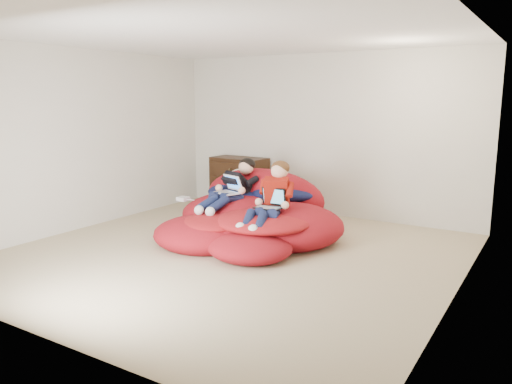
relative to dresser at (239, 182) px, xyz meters
name	(u,v)px	position (x,y,z in m)	size (l,w,h in m)	color
room_shell	(231,236)	(1.38, -2.25, -0.20)	(5.10, 5.10, 2.77)	tan
dresser	(239,182)	(0.00, 0.00, 0.00)	(0.96, 0.55, 0.84)	black
beanbag_pile	(252,217)	(1.16, -1.43, -0.16)	(2.41, 2.31, 0.91)	#A5121C
cream_pillow	(242,178)	(0.49, -0.65, 0.20)	(0.46, 0.29, 0.29)	white
older_boy	(234,185)	(0.84, -1.38, 0.23)	(0.41, 1.17, 0.63)	black
younger_boy	(272,196)	(1.64, -1.75, 0.23)	(0.41, 0.95, 0.76)	#A0190E
laptop_white	(230,188)	(0.84, -1.49, 0.21)	(0.38, 0.41, 0.23)	silver
laptop_black	(271,203)	(1.64, -1.77, 0.15)	(0.32, 0.27, 0.24)	black
power_adapter	(183,199)	(0.10, -1.59, 0.00)	(0.14, 0.14, 0.05)	silver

